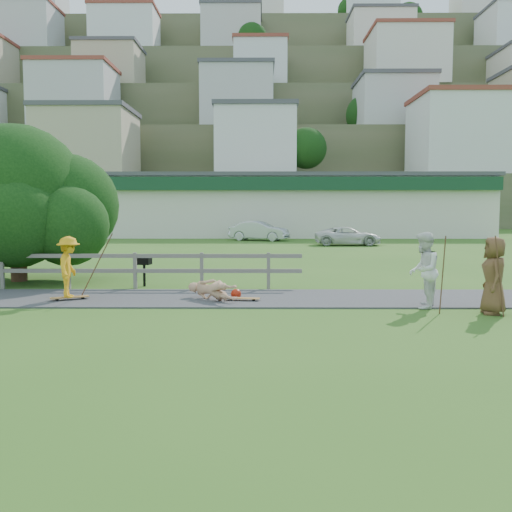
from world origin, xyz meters
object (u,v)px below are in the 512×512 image
object	(u,v)px
spectator_a	(424,270)
bbq	(144,272)
car_silver	(259,231)
skater_rider	(69,271)
skater_fallen	(212,290)
car_white	(348,236)
tree	(17,222)
spectator_c	(494,276)

from	to	relation	value
spectator_a	bbq	world-z (taller)	spectator_a
car_silver	skater_rider	bearing A→B (deg)	-172.33
car_silver	skater_fallen	bearing A→B (deg)	-164.31
spectator_a	car_white	world-z (taller)	spectator_a
skater_fallen	tree	bearing A→B (deg)	101.94
bbq	tree	bearing A→B (deg)	176.47
skater_fallen	car_silver	world-z (taller)	car_silver
spectator_c	car_white	distance (m)	23.23
spectator_c	car_white	size ratio (longest dim) A/B	0.43
skater_rider	car_silver	world-z (taller)	skater_rider
car_silver	tree	distance (m)	23.77
skater_fallen	tree	world-z (taller)	tree
skater_fallen	car_white	xyz separation A→B (m)	(6.85, 21.50, 0.29)
spectator_a	car_white	xyz separation A→B (m)	(1.63, 22.48, -0.35)
spectator_a	spectator_c	size ratio (longest dim) A/B	1.04
tree	bbq	xyz separation A→B (m)	(4.41, -1.21, -1.50)
bbq	car_silver	bearing A→B (deg)	93.34
spectator_c	tree	xyz separation A→B (m)	(-13.38, 5.72, 1.05)
skater_fallen	spectator_c	distance (m)	6.86
spectator_a	tree	distance (m)	13.01
car_white	tree	world-z (taller)	tree
skater_rider	car_white	xyz separation A→B (m)	(10.59, 21.51, -0.22)
car_white	car_silver	bearing A→B (deg)	50.01
skater_rider	bbq	distance (m)	3.14
skater_rider	spectator_c	size ratio (longest dim) A/B	0.90
skater_rider	bbq	size ratio (longest dim) A/B	1.79
tree	spectator_a	bearing A→B (deg)	-22.60
skater_rider	bbq	xyz separation A→B (m)	(1.40, 2.79, -0.35)
skater_rider	bbq	bearing A→B (deg)	-33.45
skater_rider	spectator_a	distance (m)	9.01
skater_rider	skater_fallen	bearing A→B (deg)	-96.73
bbq	spectator_c	bearing A→B (deg)	-14.84
car_white	bbq	world-z (taller)	car_white
skater_fallen	bbq	distance (m)	3.65
skater_fallen	car_silver	xyz separation A→B (m)	(1.18, 26.36, 0.40)
spectator_c	car_white	xyz separation A→B (m)	(0.23, 23.22, -0.31)
skater_fallen	bbq	world-z (taller)	bbq
skater_rider	car_silver	distance (m)	26.83
skater_fallen	spectator_c	bearing A→B (deg)	-62.09
skater_fallen	spectator_a	bearing A→B (deg)	-58.21
car_silver	car_white	size ratio (longest dim) A/B	1.01
skater_rider	bbq	world-z (taller)	skater_rider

